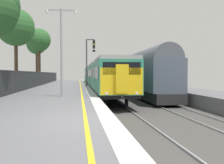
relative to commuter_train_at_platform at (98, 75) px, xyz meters
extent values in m
cube|color=slate|center=(-4.60, -27.82, -1.77)|extent=(6.40, 110.00, 1.00)
cube|color=silver|center=(-1.70, -27.82, -1.26)|extent=(0.60, 110.00, 0.01)
cube|color=yellow|center=(-2.45, -27.82, -1.26)|extent=(0.12, 110.00, 0.01)
cube|color=gray|center=(-0.71, -27.82, -2.23)|extent=(0.07, 110.00, 0.08)
cube|color=gray|center=(0.72, -27.82, -2.23)|extent=(0.07, 110.00, 0.08)
cube|color=#2D846B|center=(0.00, -10.32, 0.00)|extent=(2.80, 20.15, 2.30)
cube|color=black|center=(0.00, -10.32, -1.27)|extent=(2.64, 19.55, 0.25)
cube|color=#999E9E|center=(0.00, -10.32, 1.27)|extent=(2.68, 20.15, 0.24)
cube|color=black|center=(-1.41, -10.32, 0.30)|extent=(0.02, 18.55, 0.84)
cube|color=teal|center=(-1.41, -15.35, -0.10)|extent=(0.03, 1.10, 1.90)
cube|color=teal|center=(-1.41, -5.28, -0.10)|extent=(0.03, 1.10, 1.90)
cylinder|color=black|center=(-0.78, -17.79, -1.77)|extent=(0.12, 0.84, 0.84)
cylinder|color=black|center=(0.78, -17.79, -1.77)|extent=(0.12, 0.84, 0.84)
cylinder|color=black|center=(-0.78, -2.84, -1.77)|extent=(0.12, 0.84, 0.84)
cylinder|color=black|center=(0.78, -2.84, -1.77)|extent=(0.12, 0.84, 0.84)
cube|color=#2D846B|center=(0.00, 10.44, 0.00)|extent=(2.80, 20.15, 2.30)
cube|color=black|center=(0.00, 10.44, -1.27)|extent=(2.64, 19.55, 0.25)
cube|color=#999E9E|center=(0.00, 10.44, 1.27)|extent=(2.68, 20.15, 0.24)
cube|color=black|center=(-1.41, 10.44, 0.30)|extent=(0.02, 18.55, 0.84)
cube|color=teal|center=(-1.41, 5.40, -0.10)|extent=(0.03, 1.10, 1.90)
cube|color=teal|center=(-1.41, 15.47, -0.10)|extent=(0.03, 1.10, 1.90)
cylinder|color=black|center=(-0.78, 2.96, -1.77)|extent=(0.12, 0.84, 0.84)
cylinder|color=black|center=(0.78, 2.96, -1.77)|extent=(0.12, 0.84, 0.84)
cylinder|color=black|center=(-0.78, 17.91, -1.77)|extent=(0.12, 0.84, 0.84)
cylinder|color=black|center=(0.78, 17.91, -1.77)|extent=(0.12, 0.84, 0.84)
cube|color=yellow|center=(0.00, -20.35, -0.25)|extent=(2.70, 0.10, 1.70)
cube|color=black|center=(0.00, -20.36, 0.55)|extent=(2.40, 0.08, 0.80)
cube|color=yellow|center=(0.00, -20.49, -0.10)|extent=(0.80, 0.24, 1.80)
cylinder|color=white|center=(-0.95, -20.41, -1.00)|extent=(0.18, 0.06, 0.18)
cylinder|color=white|center=(0.95, -20.41, -1.00)|extent=(0.18, 0.06, 0.18)
cylinder|color=black|center=(0.00, -20.64, -1.25)|extent=(0.20, 0.35, 0.20)
cube|color=black|center=(0.00, 10.44, 1.52)|extent=(0.60, 0.90, 0.20)
cube|color=#232326|center=(4.00, -12.10, -1.64)|extent=(2.30, 12.79, 0.79)
cube|color=#4C5666|center=(4.00, -12.10, 0.07)|extent=(2.60, 11.99, 2.64)
cylinder|color=#515660|center=(4.00, -12.10, 1.40)|extent=(2.39, 11.59, 2.39)
cylinder|color=black|center=(3.22, -16.49, -1.77)|extent=(0.12, 0.84, 0.84)
cylinder|color=black|center=(4.78, -16.49, -1.77)|extent=(0.12, 0.84, 0.84)
cylinder|color=black|center=(3.22, -7.70, -1.77)|extent=(0.12, 0.84, 0.84)
cylinder|color=black|center=(4.78, -7.70, -1.77)|extent=(0.12, 0.84, 0.84)
cube|color=#232326|center=(4.00, 1.49, -1.64)|extent=(2.30, 12.79, 0.79)
cube|color=#4C5666|center=(4.00, 1.49, 0.07)|extent=(2.60, 11.99, 2.64)
cylinder|color=#515660|center=(4.00, 1.49, 1.40)|extent=(2.39, 11.59, 2.39)
cylinder|color=black|center=(3.22, -2.90, -1.77)|extent=(0.12, 0.84, 0.84)
cylinder|color=black|center=(4.78, -2.90, -1.77)|extent=(0.12, 0.84, 0.84)
cylinder|color=black|center=(3.22, 5.89, -1.77)|extent=(0.12, 0.84, 0.84)
cylinder|color=black|center=(4.78, 5.89, -1.77)|extent=(0.12, 0.84, 0.84)
cylinder|color=#47474C|center=(-1.75, -6.06, 1.47)|extent=(0.18, 0.18, 5.47)
cube|color=#47474C|center=(-1.30, -6.06, 4.20)|extent=(0.90, 0.12, 0.12)
cube|color=black|center=(-0.90, -6.06, 3.65)|extent=(0.28, 0.20, 1.00)
cylinder|color=black|center=(-0.90, -6.18, 3.97)|extent=(0.16, 0.04, 0.16)
cylinder|color=yellow|center=(-0.90, -6.18, 3.65)|extent=(0.16, 0.04, 0.16)
cylinder|color=black|center=(-0.90, -6.18, 3.33)|extent=(0.16, 0.04, 0.16)
cube|color=black|center=(-0.90, -6.06, 2.90)|extent=(0.32, 0.16, 0.24)
cylinder|color=#93999E|center=(-3.75, -19.37, 1.56)|extent=(0.14, 0.14, 5.65)
cube|color=#93999E|center=(-3.30, -19.37, 4.28)|extent=(0.90, 0.08, 0.08)
cylinder|color=silver|center=(-2.85, -19.37, 4.20)|extent=(0.20, 0.20, 0.18)
cube|color=#93999E|center=(-4.20, -19.37, 4.28)|extent=(0.90, 0.08, 0.08)
cylinder|color=silver|center=(-4.65, -19.37, 4.20)|extent=(0.20, 0.20, 0.18)
cylinder|color=#38383D|center=(-7.55, -16.13, -0.41)|extent=(0.07, 0.07, 1.71)
cylinder|color=#38383D|center=(-7.55, -4.45, -0.41)|extent=(0.07, 0.07, 1.71)
cylinder|color=#38383D|center=(-7.55, 7.24, -0.41)|extent=(0.07, 0.07, 1.71)
cylinder|color=#38383D|center=(-7.55, 18.93, -0.41)|extent=(0.07, 0.07, 1.71)
cylinder|color=#473323|center=(-8.35, 2.41, 1.47)|extent=(0.39, 0.39, 5.48)
sphere|color=#285628|center=(-8.35, 2.41, 5.13)|extent=(3.33, 3.33, 3.33)
sphere|color=#285628|center=(-8.01, 2.62, 4.71)|extent=(2.23, 2.23, 2.23)
cylinder|color=#473323|center=(-9.64, 8.32, 1.49)|extent=(0.36, 0.36, 5.52)
sphere|color=#285628|center=(-9.64, 8.32, 5.16)|extent=(3.30, 3.30, 3.30)
sphere|color=#285628|center=(-9.18, 7.88, 4.75)|extent=(1.97, 1.97, 1.97)
cylinder|color=#473323|center=(-9.39, -7.10, 1.43)|extent=(0.38, 0.38, 5.39)
sphere|color=#285628|center=(-9.39, -7.10, 5.24)|extent=(4.04, 4.04, 4.04)
sphere|color=#285628|center=(-9.93, -7.49, 4.73)|extent=(2.49, 2.49, 2.49)
camera|label=1|loc=(-2.65, -36.22, 0.22)|focal=41.41mm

